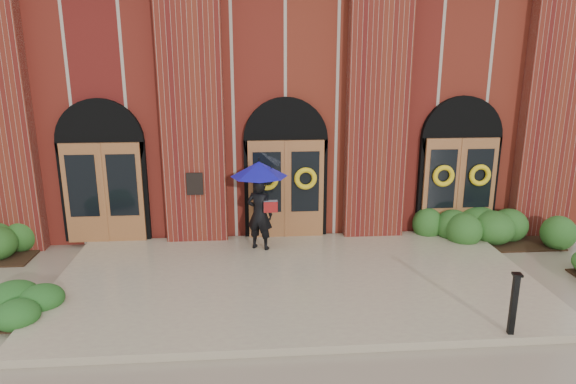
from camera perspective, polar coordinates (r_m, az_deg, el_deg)
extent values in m
plane|color=gray|center=(10.90, 0.89, -10.54)|extent=(90.00, 90.00, 0.00)
cube|color=tan|center=(11.00, 0.81, -9.85)|extent=(10.00, 5.30, 0.15)
cube|color=maroon|center=(18.73, -1.68, 11.45)|extent=(16.00, 12.00, 7.00)
cube|color=black|center=(12.69, -10.32, 0.90)|extent=(0.40, 0.05, 0.55)
cube|color=maroon|center=(12.62, -10.61, 9.35)|extent=(1.50, 0.45, 7.00)
cube|color=maroon|center=(12.95, 9.89, 9.53)|extent=(1.50, 0.45, 7.00)
cube|color=maroon|center=(14.72, 27.32, 8.75)|extent=(1.50, 0.45, 7.00)
cube|color=#9C5933|center=(13.40, -19.79, -0.11)|extent=(1.90, 0.10, 2.50)
cylinder|color=black|center=(13.27, -20.12, 5.26)|extent=(2.10, 0.22, 2.10)
cube|color=#9C5933|center=(12.95, -0.22, 0.30)|extent=(1.90, 0.10, 2.50)
cylinder|color=black|center=(12.82, -0.27, 5.87)|extent=(2.10, 0.22, 2.10)
cube|color=#9C5933|center=(14.01, 18.46, 0.66)|extent=(1.90, 0.10, 2.50)
cylinder|color=black|center=(13.90, 18.67, 5.80)|extent=(2.10, 0.22, 2.10)
torus|color=yellow|center=(12.73, -2.33, 1.42)|extent=(0.57, 0.13, 0.57)
torus|color=yellow|center=(12.80, 1.97, 1.50)|extent=(0.57, 0.13, 0.57)
torus|color=yellow|center=(13.66, 16.90, 1.72)|extent=(0.57, 0.13, 0.57)
torus|color=yellow|center=(14.03, 20.55, 1.75)|extent=(0.57, 0.13, 0.57)
imported|color=black|center=(12.25, -3.17, -2.46)|extent=(0.75, 0.64, 1.74)
cone|color=#15149B|center=(11.96, -3.24, 2.58)|extent=(1.77, 1.77, 0.35)
cylinder|color=black|center=(12.02, -2.97, 0.38)|extent=(0.02, 0.02, 0.58)
cube|color=#B1B3B7|center=(12.05, -1.95, -1.58)|extent=(0.36, 0.28, 0.26)
cube|color=maroon|center=(11.96, -1.93, -1.71)|extent=(0.31, 0.15, 0.26)
cube|color=black|center=(9.51, 23.77, -11.42)|extent=(0.11, 0.11, 1.06)
cube|color=black|center=(9.29, 24.13, -8.38)|extent=(0.17, 0.17, 0.04)
ellipsoid|color=#26501C|center=(14.13, 21.53, -3.75)|extent=(3.09, 1.24, 0.79)
ellipsoid|color=#20501B|center=(10.89, -27.02, -10.96)|extent=(1.34, 1.15, 0.47)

